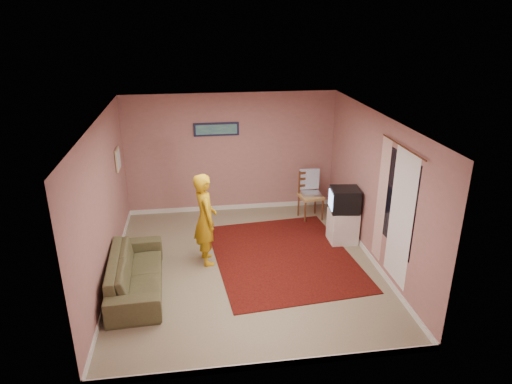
{
  "coord_description": "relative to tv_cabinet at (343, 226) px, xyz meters",
  "views": [
    {
      "loc": [
        -0.8,
        -6.9,
        4.12
      ],
      "look_at": [
        0.27,
        0.6,
        1.14
      ],
      "focal_mm": 32.0,
      "sensor_mm": 36.0,
      "label": 1
    }
  ],
  "objects": [
    {
      "name": "ground",
      "position": [
        -1.95,
        -0.64,
        -0.32
      ],
      "size": [
        5.0,
        5.0,
        0.0
      ],
      "primitive_type": "plane",
      "color": "gray",
      "rests_on": "ground"
    },
    {
      "name": "window",
      "position": [
        0.29,
        -1.54,
        1.13
      ],
      "size": [
        0.01,
        1.1,
        1.5
      ],
      "primitive_type": "cube",
      "color": "black",
      "rests_on": "wall_right"
    },
    {
      "name": "dvd_player",
      "position": [
        -0.34,
        1.15,
        0.23
      ],
      "size": [
        0.4,
        0.3,
        0.07
      ],
      "primitive_type": "cube",
      "rotation": [
        0.0,
        0.0,
        -0.05
      ],
      "color": "silver",
      "rests_on": "chair_a"
    },
    {
      "name": "tv_cabinet",
      "position": [
        0.0,
        0.0,
        0.0
      ],
      "size": [
        0.51,
        0.46,
        0.64
      ],
      "primitive_type": "cube",
      "color": "white",
      "rests_on": "ground"
    },
    {
      "name": "wall_right",
      "position": [
        0.3,
        -0.64,
        0.98
      ],
      "size": [
        0.02,
        5.0,
        2.6
      ],
      "primitive_type": "cube",
      "color": "#A76E6D",
      "rests_on": "ground"
    },
    {
      "name": "curtain_sheer",
      "position": [
        0.28,
        -1.69,
        0.93
      ],
      "size": [
        0.01,
        0.75,
        2.1
      ],
      "primitive_type": "cube",
      "color": "white",
      "rests_on": "wall_right"
    },
    {
      "name": "chair_a",
      "position": [
        -0.34,
        1.15,
        0.3
      ],
      "size": [
        0.52,
        0.51,
        0.55
      ],
      "rotation": [
        0.0,
        0.0,
        0.16
      ],
      "color": "tan",
      "rests_on": "ground"
    },
    {
      "name": "wall_left",
      "position": [
        -4.2,
        -0.64,
        0.98
      ],
      "size": [
        0.02,
        5.0,
        2.6
      ],
      "primitive_type": "cube",
      "color": "#A76E6D",
      "rests_on": "ground"
    },
    {
      "name": "person",
      "position": [
        -2.61,
        -0.38,
        0.5
      ],
      "size": [
        0.5,
        0.66,
        1.64
      ],
      "primitive_type": "imported",
      "rotation": [
        0.0,
        0.0,
        1.77
      ],
      "color": "#C79712",
      "rests_on": "ground"
    },
    {
      "name": "curtain_floral",
      "position": [
        0.26,
        -0.99,
        0.93
      ],
      "size": [
        0.01,
        0.35,
        2.1
      ],
      "primitive_type": "cube",
      "color": "white",
      "rests_on": "wall_right"
    },
    {
      "name": "baseboard_left",
      "position": [
        -4.19,
        -0.64,
        -0.27
      ],
      "size": [
        0.02,
        5.0,
        0.1
      ],
      "primitive_type": "cube",
      "color": "silver",
      "rests_on": "ground"
    },
    {
      "name": "picture_left",
      "position": [
        -4.17,
        0.96,
        1.23
      ],
      "size": [
        0.04,
        0.38,
        0.42
      ],
      "color": "beige",
      "rests_on": "wall_left"
    },
    {
      "name": "blue_throw",
      "position": [
        -0.34,
        1.34,
        0.5
      ],
      "size": [
        0.43,
        0.05,
        0.45
      ],
      "primitive_type": "cube",
      "color": "#7B9ACA",
      "rests_on": "chair_a"
    },
    {
      "name": "curtain_rod",
      "position": [
        0.25,
        -1.54,
        2.0
      ],
      "size": [
        0.02,
        1.4,
        0.02
      ],
      "primitive_type": "cylinder",
      "rotation": [
        1.57,
        0.0,
        0.0
      ],
      "color": "brown",
      "rests_on": "wall_right"
    },
    {
      "name": "baseboard_back",
      "position": [
        -1.95,
        1.85,
        -0.27
      ],
      "size": [
        4.5,
        0.02,
        0.1
      ],
      "primitive_type": "cube",
      "color": "silver",
      "rests_on": "ground"
    },
    {
      "name": "game_console",
      "position": [
        0.05,
        0.06,
        0.18
      ],
      "size": [
        0.24,
        0.19,
        0.04
      ],
      "primitive_type": "cube",
      "rotation": [
        0.0,
        0.0,
        -0.12
      ],
      "color": "white",
      "rests_on": "chair_b"
    },
    {
      "name": "sofa",
      "position": [
        -3.75,
        -1.1,
        -0.03
      ],
      "size": [
        0.88,
        2.06,
        0.59
      ],
      "primitive_type": "imported",
      "rotation": [
        0.0,
        0.0,
        1.62
      ],
      "color": "brown",
      "rests_on": "ground"
    },
    {
      "name": "chair_b",
      "position": [
        0.05,
        0.06,
        0.25
      ],
      "size": [
        0.42,
        0.44,
        0.51
      ],
      "rotation": [
        0.0,
        0.0,
        -1.61
      ],
      "color": "tan",
      "rests_on": "ground"
    },
    {
      "name": "ceiling",
      "position": [
        -1.95,
        -0.64,
        2.28
      ],
      "size": [
        4.5,
        5.0,
        0.02
      ],
      "primitive_type": "cube",
      "color": "white",
      "rests_on": "wall_back"
    },
    {
      "name": "baseboard_right",
      "position": [
        0.29,
        -0.64,
        -0.27
      ],
      "size": [
        0.02,
        5.0,
        0.1
      ],
      "primitive_type": "cube",
      "color": "silver",
      "rests_on": "ground"
    },
    {
      "name": "picture_back",
      "position": [
        -2.25,
        1.82,
        1.53
      ],
      "size": [
        0.95,
        0.04,
        0.28
      ],
      "color": "#121433",
      "rests_on": "wall_back"
    },
    {
      "name": "crt_tv",
      "position": [
        -0.01,
        0.0,
        0.55
      ],
      "size": [
        0.57,
        0.52,
        0.45
      ],
      "rotation": [
        0.0,
        0.0,
        -0.12
      ],
      "color": "black",
      "rests_on": "tv_cabinet"
    },
    {
      "name": "area_rug",
      "position": [
        -1.24,
        -0.42,
        -0.31
      ],
      "size": [
        2.67,
        3.21,
        0.02
      ],
      "primitive_type": "cube",
      "rotation": [
        0.0,
        0.0,
        0.09
      ],
      "color": "black",
      "rests_on": "ground"
    },
    {
      "name": "wall_front",
      "position": [
        -1.95,
        -3.14,
        0.98
      ],
      "size": [
        4.5,
        0.02,
        2.6
      ],
      "primitive_type": "cube",
      "color": "#A76E6D",
      "rests_on": "ground"
    },
    {
      "name": "wall_back",
      "position": [
        -1.95,
        1.86,
        0.98
      ],
      "size": [
        4.5,
        0.02,
        2.6
      ],
      "primitive_type": "cube",
      "color": "#A76E6D",
      "rests_on": "ground"
    },
    {
      "name": "baseboard_front",
      "position": [
        -1.95,
        -3.13,
        -0.27
      ],
      "size": [
        4.5,
        0.02,
        0.1
      ],
      "primitive_type": "cube",
      "color": "silver",
      "rests_on": "ground"
    }
  ]
}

